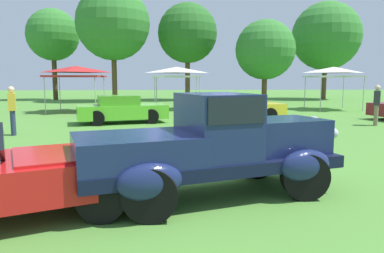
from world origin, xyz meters
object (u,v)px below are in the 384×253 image
object	(u,v)px
canopy_tent_left_field	(76,71)
canopy_tent_right_field	(334,71)
spectator_between_cars	(12,109)
spectator_far_side	(377,104)
show_car_yellow	(237,108)
show_car_lime	(121,109)
canopy_tent_center_field	(177,71)
feature_pickup_truck	(212,145)

from	to	relation	value
canopy_tent_left_field	canopy_tent_right_field	world-z (taller)	same
spectator_between_cars	canopy_tent_right_field	distance (m)	18.67
spectator_far_side	canopy_tent_right_field	distance (m)	8.33
show_car_yellow	spectator_far_side	bearing A→B (deg)	-19.51
show_car_lime	canopy_tent_center_field	bearing A→B (deg)	70.26
show_car_lime	spectator_far_side	size ratio (longest dim) A/B	2.47
feature_pickup_truck	spectator_far_side	bearing A→B (deg)	48.40
show_car_lime	spectator_between_cars	xyz separation A→B (m)	(-3.27, -3.42, 0.32)
canopy_tent_center_field	canopy_tent_left_field	bearing A→B (deg)	-166.88
show_car_yellow	canopy_tent_right_field	xyz separation A→B (m)	(7.24, 6.05, 1.82)
spectator_far_side	canopy_tent_left_field	size ratio (longest dim) A/B	0.55
feature_pickup_truck	spectator_far_side	size ratio (longest dim) A/B	2.67
feature_pickup_truck	canopy_tent_left_field	world-z (taller)	canopy_tent_left_field
show_car_lime	spectator_far_side	bearing A→B (deg)	-8.04
show_car_yellow	spectator_far_side	world-z (taller)	spectator_far_side
show_car_yellow	spectator_far_side	xyz separation A→B (m)	(5.54, -1.96, 0.31)
canopy_tent_center_field	show_car_lime	bearing A→B (deg)	-109.74
spectator_between_cars	canopy_tent_right_field	size ratio (longest dim) A/B	0.58
feature_pickup_truck	show_car_yellow	xyz separation A→B (m)	(2.37, 10.86, -0.27)
show_car_lime	canopy_tent_left_field	world-z (taller)	canopy_tent_left_field
show_car_yellow	canopy_tent_left_field	bearing A→B (deg)	148.37
canopy_tent_right_field	canopy_tent_left_field	bearing A→B (deg)	-177.40
show_car_lime	spectator_between_cars	bearing A→B (deg)	-133.72
show_car_lime	spectator_far_side	world-z (taller)	spectator_far_side
canopy_tent_left_field	canopy_tent_right_field	bearing A→B (deg)	2.60
canopy_tent_left_field	canopy_tent_right_field	distance (m)	15.91
spectator_far_side	canopy_tent_left_field	distance (m)	16.02
show_car_lime	canopy_tent_center_field	size ratio (longest dim) A/B	1.40
canopy_tent_left_field	canopy_tent_center_field	world-z (taller)	same
show_car_yellow	spectator_between_cars	size ratio (longest dim) A/B	2.69
spectator_between_cars	feature_pickup_truck	bearing A→B (deg)	-48.75
feature_pickup_truck	show_car_yellow	world-z (taller)	feature_pickup_truck
feature_pickup_truck	show_car_yellow	distance (m)	11.12
canopy_tent_left_field	show_car_yellow	bearing A→B (deg)	-31.63
feature_pickup_truck	show_car_lime	distance (m)	10.82
show_car_yellow	spectator_between_cars	bearing A→B (deg)	-155.64
canopy_tent_left_field	canopy_tent_right_field	size ratio (longest dim) A/B	1.05
spectator_between_cars	show_car_yellow	bearing A→B (deg)	24.36
show_car_yellow	show_car_lime	bearing A→B (deg)	-175.22
feature_pickup_truck	canopy_tent_right_field	world-z (taller)	canopy_tent_right_field
spectator_far_side	canopy_tent_left_field	bearing A→B (deg)	152.80
feature_pickup_truck	show_car_yellow	bearing A→B (deg)	77.71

